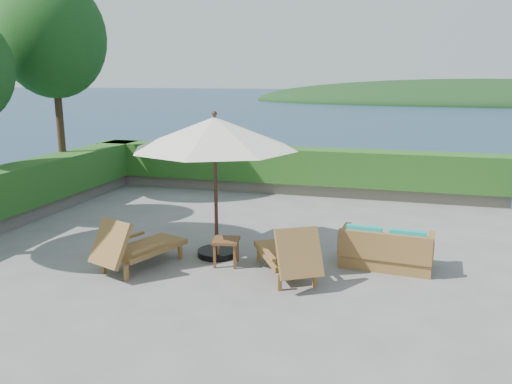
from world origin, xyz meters
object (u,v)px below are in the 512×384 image
(patio_umbrella, at_px, (215,135))
(wicker_loveseat, at_px, (386,251))
(lounge_left, at_px, (136,246))
(side_table, at_px, (226,244))
(lounge_right, at_px, (288,254))

(patio_umbrella, xyz_separation_m, wicker_loveseat, (3.15, 0.26, -2.03))
(patio_umbrella, distance_m, lounge_left, 2.47)
(lounge_left, height_order, wicker_loveseat, lounge_left)
(side_table, height_order, wicker_loveseat, wicker_loveseat)
(lounge_right, relative_size, wicker_loveseat, 1.11)
(side_table, bearing_deg, lounge_right, -12.65)
(lounge_left, relative_size, lounge_right, 0.99)
(wicker_loveseat, bearing_deg, lounge_right, -144.70)
(patio_umbrella, height_order, wicker_loveseat, patio_umbrella)
(lounge_right, bearing_deg, wicker_loveseat, 0.56)
(lounge_left, height_order, lounge_right, lounge_right)
(lounge_right, xyz_separation_m, side_table, (-1.21, 0.27, -0.02))
(patio_umbrella, height_order, lounge_left, patio_umbrella)
(lounge_left, relative_size, side_table, 3.50)
(patio_umbrella, bearing_deg, lounge_left, -139.06)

